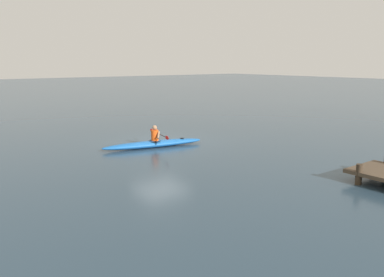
% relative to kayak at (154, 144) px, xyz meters
% --- Properties ---
extents(ground_plane, '(160.00, 160.00, 0.00)m').
position_rel_kayak_xyz_m(ground_plane, '(-0.88, -0.83, -0.16)').
color(ground_plane, '#283D4C').
extents(kayak, '(4.76, 1.60, 0.31)m').
position_rel_kayak_xyz_m(kayak, '(0.00, 0.00, 0.00)').
color(kayak, '#1959A5').
rests_on(kayak, ground).
extents(kayaker, '(0.63, 2.34, 0.70)m').
position_rel_kayak_xyz_m(kayaker, '(-0.09, 0.02, 0.45)').
color(kayaker, '#E04C14').
rests_on(kayaker, kayak).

